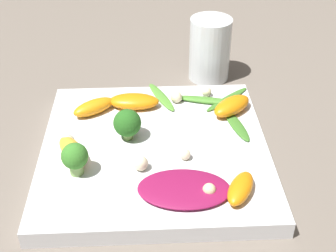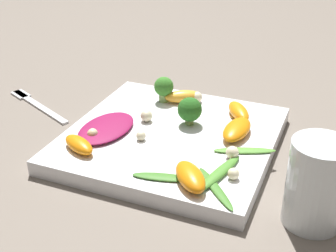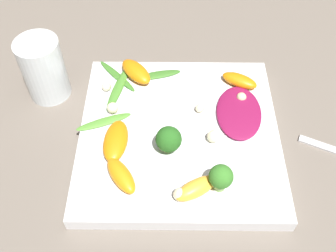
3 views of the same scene
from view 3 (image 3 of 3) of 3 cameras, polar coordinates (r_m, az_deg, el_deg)
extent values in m
plane|color=#6B6056|center=(0.58, 1.59, -1.92)|extent=(2.40, 2.40, 0.00)
cube|color=white|center=(0.57, 1.61, -1.27)|extent=(0.28, 0.28, 0.02)
cylinder|color=white|center=(0.63, -17.59, 7.90)|extent=(0.07, 0.07, 0.10)
ellipsoid|color=maroon|center=(0.58, 10.25, 1.98)|extent=(0.11, 0.07, 0.01)
ellipsoid|color=orange|center=(0.54, -7.60, -2.14)|extent=(0.07, 0.04, 0.02)
ellipsoid|color=orange|center=(0.62, 10.34, 6.52)|extent=(0.05, 0.06, 0.02)
ellipsoid|color=#FCAD33|center=(0.50, 4.09, -9.00)|extent=(0.05, 0.06, 0.02)
ellipsoid|color=orange|center=(0.62, -4.66, 7.88)|extent=(0.07, 0.06, 0.02)
ellipsoid|color=orange|center=(0.51, -6.81, -7.14)|extent=(0.06, 0.05, 0.02)
cylinder|color=#84AD5B|center=(0.50, 7.50, -8.27)|extent=(0.02, 0.02, 0.02)
sphere|color=#387A28|center=(0.49, 7.70, -7.28)|extent=(0.03, 0.03, 0.03)
cylinder|color=#7A9E51|center=(0.53, 0.10, -2.98)|extent=(0.01, 0.01, 0.01)
sphere|color=#26601E|center=(0.52, 0.10, -1.92)|extent=(0.04, 0.04, 0.04)
ellipsoid|color=#518E33|center=(0.57, -9.30, 0.61)|extent=(0.04, 0.08, 0.00)
ellipsoid|color=#47842D|center=(0.61, -7.27, 5.44)|extent=(0.10, 0.04, 0.01)
ellipsoid|color=#3D7528|center=(0.63, -1.55, 7.43)|extent=(0.03, 0.08, 0.00)
ellipsoid|color=#3D7528|center=(0.63, -7.40, 7.24)|extent=(0.07, 0.07, 0.00)
sphere|color=beige|center=(0.58, -8.03, 2.60)|extent=(0.02, 0.02, 0.02)
sphere|color=beige|center=(0.54, 6.59, -1.50)|extent=(0.02, 0.02, 0.02)
sphere|color=beige|center=(0.58, 4.64, 2.61)|extent=(0.01, 0.01, 0.01)
sphere|color=beige|center=(0.61, -8.92, 5.70)|extent=(0.01, 0.01, 0.01)
sphere|color=beige|center=(0.49, 1.64, -9.91)|extent=(0.02, 0.02, 0.02)
sphere|color=beige|center=(0.60, 10.60, 4.12)|extent=(0.01, 0.01, 0.01)
camera|label=1|loc=(0.59, 60.68, 20.77)|focal=50.00mm
camera|label=2|loc=(0.91, -16.91, 42.56)|focal=50.00mm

